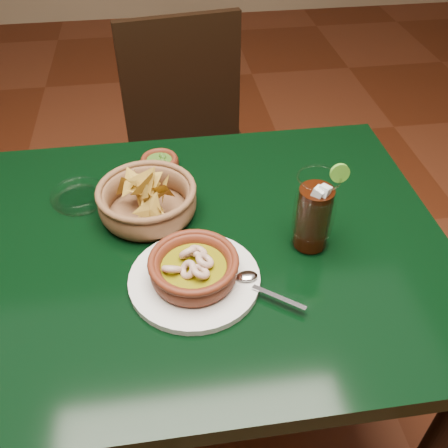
{
  "coord_description": "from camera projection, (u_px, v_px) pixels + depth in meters",
  "views": [
    {
      "loc": [
        0.04,
        -0.74,
        1.45
      ],
      "look_at": [
        0.14,
        -0.02,
        0.81
      ],
      "focal_mm": 40.0,
      "sensor_mm": 36.0,
      "label": 1
    }
  ],
  "objects": [
    {
      "name": "dining_table",
      "position": [
        158.0,
        279.0,
        1.07
      ],
      "size": [
        1.2,
        0.8,
        0.75
      ],
      "color": "black",
      "rests_on": "ground"
    },
    {
      "name": "guacamole_ramekin",
      "position": [
        160.0,
        163.0,
        1.2
      ],
      "size": [
        0.11,
        0.11,
        0.04
      ],
      "color": "#521E10",
      "rests_on": "dining_table"
    },
    {
      "name": "glass_ashtray",
      "position": [
        79.0,
        196.0,
        1.11
      ],
      "size": [
        0.13,
        0.13,
        0.03
      ],
      "color": "white",
      "rests_on": "dining_table"
    },
    {
      "name": "chip_basket",
      "position": [
        147.0,
        200.0,
        1.06
      ],
      "size": [
        0.24,
        0.24,
        0.14
      ],
      "color": "brown",
      "rests_on": "dining_table"
    },
    {
      "name": "dining_chair",
      "position": [
        192.0,
        151.0,
        1.71
      ],
      "size": [
        0.48,
        0.48,
        0.92
      ],
      "color": "black",
      "rests_on": "ground"
    },
    {
      "name": "shrimp_plate",
      "position": [
        194.0,
        271.0,
        0.92
      ],
      "size": [
        0.31,
        0.25,
        0.08
      ],
      "color": "silver",
      "rests_on": "dining_table"
    },
    {
      "name": "cola_drink",
      "position": [
        314.0,
        213.0,
        0.96
      ],
      "size": [
        0.17,
        0.17,
        0.19
      ],
      "color": "white",
      "rests_on": "dining_table"
    },
    {
      "name": "ground",
      "position": [
        177.0,
        424.0,
        1.51
      ],
      "size": [
        7.0,
        7.0,
        0.0
      ],
      "primitive_type": "plane",
      "color": "#471C0C",
      "rests_on": "ground"
    }
  ]
}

